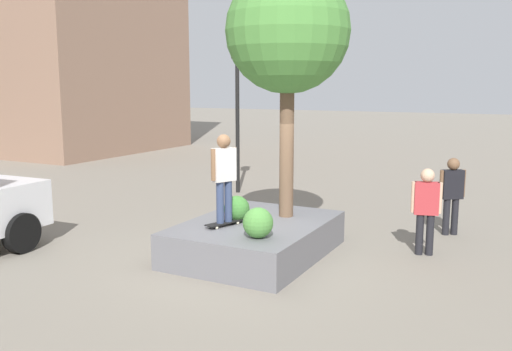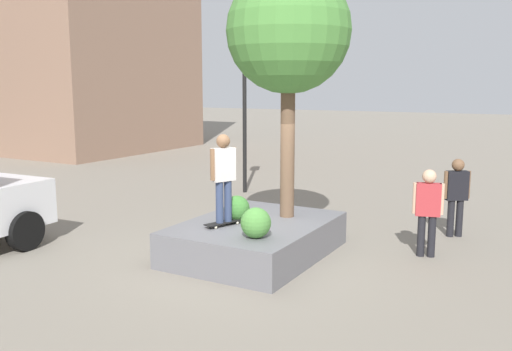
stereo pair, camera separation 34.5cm
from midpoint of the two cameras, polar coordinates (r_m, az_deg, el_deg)
ground_plane at (r=10.45m, az=-0.51°, el=-8.71°), size 120.00×120.00×0.00m
planter_ledge at (r=10.64m, az=0.93°, el=-6.53°), size 3.32×2.44×0.65m
plaza_tree at (r=10.77m, az=4.34°, el=14.54°), size 2.38×2.38×4.79m
boxwood_shrub at (r=9.42m, az=1.03°, el=-4.92°), size 0.53×0.53×0.53m
hedge_clump at (r=10.57m, az=-1.06°, el=-3.43°), size 0.50×0.50×0.50m
skateboard at (r=10.28m, az=-2.37°, el=-4.91°), size 0.83×0.46×0.07m
skateboarder at (r=10.08m, az=-2.41°, el=0.39°), size 0.52×0.34×1.64m
traffic_light_corner at (r=16.58m, az=-0.63°, el=9.52°), size 0.29×0.35×4.86m
pedestrian_crossing at (r=12.60m, az=20.79°, el=-1.61°), size 0.41×0.50×1.70m
bystander_watching at (r=10.94m, az=18.23°, el=-3.09°), size 0.31×0.55×1.68m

